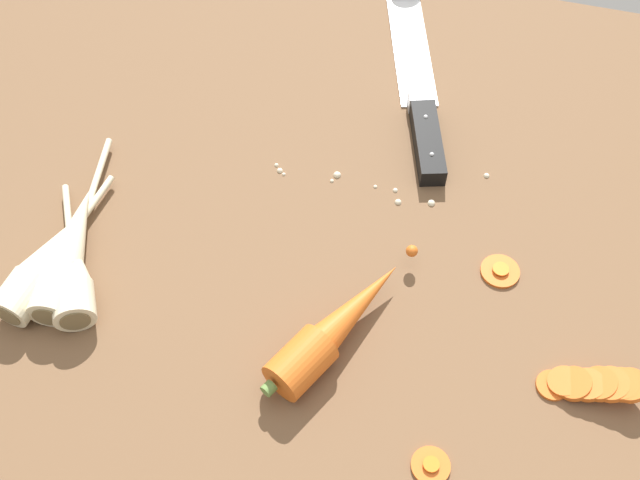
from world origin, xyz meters
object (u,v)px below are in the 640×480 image
at_px(parsnip_mid_left, 69,250).
at_px(parsnip_mid_right, 43,265).
at_px(carrot_slice_stray_near, 431,465).
at_px(parsnip_front, 71,272).
at_px(carrot_slice_stray_mid, 500,273).
at_px(whole_carrot, 335,328).
at_px(chefs_knife, 415,69).
at_px(carrot_slice_stack, 593,384).

bearing_deg(parsnip_mid_left, parsnip_mid_right, -126.89).
relative_size(parsnip_mid_right, carrot_slice_stray_near, 5.59).
xyz_separation_m(parsnip_front, carrot_slice_stray_mid, (0.40, 0.12, -0.02)).
height_order(whole_carrot, parsnip_mid_left, whole_carrot).
height_order(chefs_knife, carrot_slice_stray_near, chefs_knife).
relative_size(parsnip_front, carrot_slice_stray_near, 4.77).
relative_size(carrot_slice_stack, carrot_slice_stray_mid, 2.37).
bearing_deg(whole_carrot, parsnip_front, -178.22).
height_order(carrot_slice_stray_near, carrot_slice_stray_mid, same).
height_order(carrot_slice_stack, carrot_slice_stray_mid, carrot_slice_stack).
relative_size(whole_carrot, parsnip_mid_right, 1.00).
distance_m(parsnip_front, carrot_slice_stray_near, 0.38).
relative_size(parsnip_mid_left, parsnip_mid_right, 1.23).
bearing_deg(parsnip_mid_left, carrot_slice_stack, -0.37).
distance_m(parsnip_mid_right, carrot_slice_stray_mid, 0.45).
relative_size(chefs_knife, parsnip_mid_left, 1.47).
height_order(whole_carrot, parsnip_front, whole_carrot).
xyz_separation_m(parsnip_mid_right, carrot_slice_stack, (0.53, 0.02, -0.01)).
distance_m(whole_carrot, parsnip_mid_right, 0.29).
relative_size(whole_carrot, parsnip_mid_left, 0.81).
bearing_deg(parsnip_mid_right, carrot_slice_stack, 2.07).
bearing_deg(carrot_slice_stack, whole_carrot, -177.34).
height_order(parsnip_front, parsnip_mid_left, same).
relative_size(chefs_knife, carrot_slice_stack, 3.67).
distance_m(parsnip_mid_right, carrot_slice_stack, 0.53).
bearing_deg(parsnip_front, whole_carrot, 1.78).
distance_m(parsnip_mid_left, parsnip_mid_right, 0.03).
height_order(parsnip_front, parsnip_mid_right, same).
bearing_deg(carrot_slice_stray_mid, parsnip_mid_left, -166.74).
height_order(carrot_slice_stack, carrot_slice_stray_near, carrot_slice_stack).
relative_size(whole_carrot, parsnip_front, 1.17).
xyz_separation_m(parsnip_front, carrot_slice_stack, (0.50, 0.02, -0.01)).
bearing_deg(parsnip_front, parsnip_mid_left, 119.60).
xyz_separation_m(parsnip_mid_left, carrot_slice_stray_mid, (0.42, 0.10, -0.02)).
bearing_deg(carrot_slice_stray_near, parsnip_front, 166.72).
bearing_deg(carrot_slice_stack, chefs_knife, 122.61).
distance_m(parsnip_mid_left, carrot_slice_stray_near, 0.40).
distance_m(parsnip_mid_left, carrot_slice_stray_mid, 0.43).
xyz_separation_m(chefs_knife, carrot_slice_stray_mid, (0.14, -0.26, -0.00)).
height_order(chefs_knife, carrot_slice_stray_mid, chefs_knife).
xyz_separation_m(whole_carrot, carrot_slice_stack, (0.24, 0.01, -0.01)).
xyz_separation_m(chefs_knife, parsnip_mid_left, (-0.28, -0.36, 0.01)).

